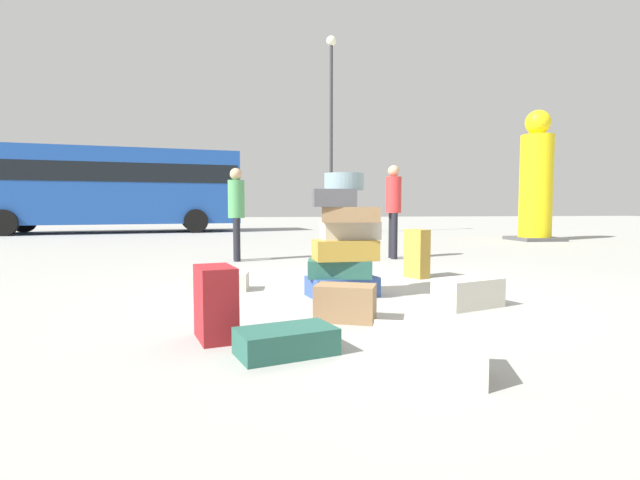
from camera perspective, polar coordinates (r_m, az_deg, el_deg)
The scene contains 14 objects.
ground_plane at distance 5.47m, azimuth 4.91°, elevation -6.46°, with size 80.00×80.00×0.00m, color #9E9E99.
suitcase_tower at distance 5.20m, azimuth 2.91°, elevation -0.43°, with size 0.83×0.67×1.36m.
suitcase_tan_right_side at distance 6.75m, azimuth 11.63°, elevation -1.62°, with size 0.19×0.34×0.68m, color #B28C33.
suitcase_brown_foreground_near at distance 4.16m, azimuth 3.08°, elevation -7.57°, with size 0.51×0.31×0.32m, color olive.
suitcase_cream_behind_tower at distance 5.76m, azimuth -12.03°, elevation -4.93°, with size 0.66×0.32×0.21m, color beige.
suitcase_maroon_left_side at distance 3.64m, azimuth -12.50°, elevation -7.44°, with size 0.26×0.43×0.55m, color maroon.
suitcase_teal_upright_blue at distance 3.26m, azimuth -4.12°, elevation -12.09°, with size 0.65×0.37×0.18m, color #26594C.
suitcase_cream_white_trunk at distance 2.91m, azimuth 12.72°, elevation -13.20°, with size 0.63×0.42×0.28m, color beige.
suitcase_cream_foreground_far at distance 4.93m, azimuth 17.45°, elevation -6.08°, with size 0.66×0.35×0.29m, color beige.
person_bearded_onlooker at distance 8.77m, azimuth -10.08°, elevation 4.07°, with size 0.30×0.34×1.70m.
person_tourist_with_camera at distance 9.14m, azimuth 8.85°, elevation 4.45°, with size 0.30×0.34×1.78m.
yellow_dummy_statue at distance 15.34m, azimuth 24.64°, elevation 6.26°, with size 1.29×1.29×3.80m.
parked_bus at distance 19.87m, azimuth -24.24°, elevation 6.12°, with size 9.99×4.03×3.15m.
lamp_post at distance 17.97m, azimuth 1.36°, elevation 15.57°, with size 0.36×0.36×7.19m.
Camera 1 is at (-1.32, -5.21, 1.00)m, focal length 26.49 mm.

